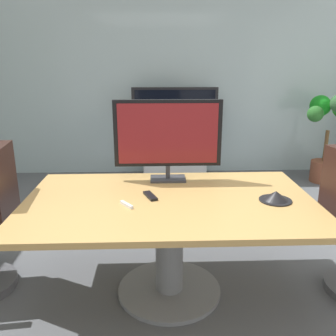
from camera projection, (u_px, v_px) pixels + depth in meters
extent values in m
plane|color=#515459|center=(168.00, 279.00, 2.82)|extent=(6.89, 6.89, 0.00)
cube|color=#9EB2B7|center=(160.00, 82.00, 5.25)|extent=(5.87, 0.10, 2.71)
cube|color=#B2894C|center=(169.00, 202.00, 2.48)|extent=(2.00, 1.21, 0.04)
cylinder|color=slate|center=(169.00, 249.00, 2.58)|extent=(0.20, 0.20, 0.70)
cylinder|color=slate|center=(169.00, 289.00, 2.68)|extent=(0.76, 0.76, 0.03)
cube|color=black|center=(2.00, 188.00, 2.53)|extent=(0.14, 0.46, 0.60)
cube|color=#333338|center=(168.00, 179.00, 2.87)|extent=(0.28, 0.18, 0.02)
cylinder|color=#333338|center=(168.00, 172.00, 2.86)|extent=(0.04, 0.04, 0.10)
cube|color=black|center=(168.00, 133.00, 2.78)|extent=(0.84, 0.04, 0.52)
cube|color=maroon|center=(168.00, 134.00, 2.76)|extent=(0.77, 0.01, 0.47)
cube|color=#B7BABC|center=(174.00, 159.00, 5.24)|extent=(0.90, 0.36, 0.55)
cube|color=black|center=(175.00, 115.00, 5.03)|extent=(1.20, 0.06, 0.76)
cube|color=black|center=(175.00, 115.00, 5.00)|extent=(1.12, 0.01, 0.69)
cylinder|color=brown|center=(322.00, 171.00, 5.09)|extent=(0.34, 0.34, 0.30)
cylinder|color=brown|center=(326.00, 146.00, 4.98)|extent=(0.05, 0.05, 0.44)
sphere|color=#18861E|center=(320.00, 106.00, 5.03)|extent=(0.29, 0.29, 0.29)
sphere|color=#276426|center=(315.00, 114.00, 4.82)|extent=(0.22, 0.22, 0.22)
cone|color=black|center=(276.00, 196.00, 2.43)|extent=(0.19, 0.19, 0.07)
cylinder|color=black|center=(275.00, 200.00, 2.44)|extent=(0.22, 0.22, 0.01)
cube|color=black|center=(150.00, 196.00, 2.51)|extent=(0.11, 0.18, 0.02)
cube|color=silver|center=(127.00, 205.00, 2.35)|extent=(0.09, 0.12, 0.02)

